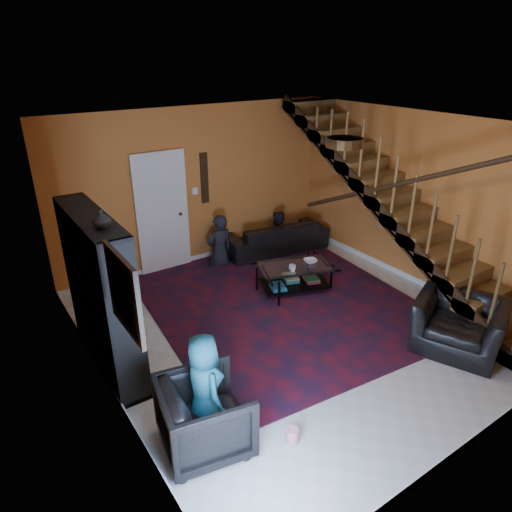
{
  "coord_description": "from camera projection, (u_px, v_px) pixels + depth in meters",
  "views": [
    {
      "loc": [
        -3.55,
        -4.33,
        3.66
      ],
      "look_at": [
        -0.33,
        0.4,
        1.04
      ],
      "focal_mm": 32.0,
      "sensor_mm": 36.0,
      "label": 1
    }
  ],
  "objects": [
    {
      "name": "floor",
      "position": [
        290.0,
        325.0,
        6.6
      ],
      "size": [
        5.5,
        5.5,
        0.0
      ],
      "primitive_type": "plane",
      "color": "beige",
      "rests_on": "ground"
    },
    {
      "name": "room",
      "position": [
        167.0,
        310.0,
        6.89
      ],
      "size": [
        5.5,
        5.5,
        5.5
      ],
      "color": "#C46B2B",
      "rests_on": "ground"
    },
    {
      "name": "staircase",
      "position": [
        400.0,
        207.0,
        7.1
      ],
      "size": [
        0.95,
        5.02,
        3.18
      ],
      "color": "brown",
      "rests_on": "floor"
    },
    {
      "name": "bookshelf",
      "position": [
        102.0,
        297.0,
        5.41
      ],
      "size": [
        0.35,
        1.8,
        2.0
      ],
      "color": "black",
      "rests_on": "floor"
    },
    {
      "name": "door",
      "position": [
        162.0,
        215.0,
        7.86
      ],
      "size": [
        0.82,
        0.05,
        2.05
      ],
      "primitive_type": "cube",
      "color": "silver",
      "rests_on": "floor"
    },
    {
      "name": "framed_picture",
      "position": [
        124.0,
        294.0,
        3.88
      ],
      "size": [
        0.04,
        0.74,
        0.74
      ],
      "primitive_type": "cube",
      "color": "maroon",
      "rests_on": "room"
    },
    {
      "name": "wall_hanging",
      "position": [
        204.0,
        178.0,
        8.08
      ],
      "size": [
        0.14,
        0.03,
        0.9
      ],
      "primitive_type": "cube",
      "color": "black",
      "rests_on": "room"
    },
    {
      "name": "ceiling_fixture",
      "position": [
        345.0,
        142.0,
        4.85
      ],
      "size": [
        0.4,
        0.4,
        0.1
      ],
      "primitive_type": "cylinder",
      "color": "#3F2814",
      "rests_on": "room"
    },
    {
      "name": "rug",
      "position": [
        279.0,
        301.0,
        7.22
      ],
      "size": [
        4.17,
        4.66,
        0.02
      ],
      "primitive_type": "cube",
      "rotation": [
        0.0,
        0.0,
        -0.09
      ],
      "color": "#490D17",
      "rests_on": "floor"
    },
    {
      "name": "sofa",
      "position": [
        275.0,
        236.0,
        8.93
      ],
      "size": [
        2.12,
        1.05,
        0.59
      ],
      "primitive_type": "imported",
      "rotation": [
        0.0,
        0.0,
        3.01
      ],
      "color": "black",
      "rests_on": "floor"
    },
    {
      "name": "armchair_left",
      "position": [
        205.0,
        416.0,
        4.45
      ],
      "size": [
        0.98,
        0.96,
        0.77
      ],
      "primitive_type": "imported",
      "rotation": [
        0.0,
        0.0,
        1.38
      ],
      "color": "black",
      "rests_on": "floor"
    },
    {
      "name": "armchair_right",
      "position": [
        459.0,
        325.0,
        5.98
      ],
      "size": [
        1.3,
        1.37,
        0.7
      ],
      "primitive_type": "imported",
      "rotation": [
        0.0,
        0.0,
        -1.16
      ],
      "color": "black",
      "rests_on": "floor"
    },
    {
      "name": "person_adult_a",
      "position": [
        220.0,
        251.0,
        8.36
      ],
      "size": [
        0.52,
        0.34,
        1.41
      ],
      "primitive_type": "imported",
      "rotation": [
        0.0,
        0.0,
        3.14
      ],
      "color": "black",
      "rests_on": "sofa"
    },
    {
      "name": "person_adult_b",
      "position": [
        277.0,
        241.0,
        9.06
      ],
      "size": [
        0.61,
        0.49,
        1.22
      ],
      "primitive_type": "imported",
      "rotation": [
        0.0,
        0.0,
        3.1
      ],
      "color": "black",
      "rests_on": "sofa"
    },
    {
      "name": "person_child",
      "position": [
        204.0,
        386.0,
        4.55
      ],
      "size": [
        0.38,
        0.58,
        1.16
      ],
      "primitive_type": "imported",
      "rotation": [
        0.0,
        0.0,
        1.55
      ],
      "color": "#174757",
      "rests_on": "armchair_left"
    },
    {
      "name": "coffee_table",
      "position": [
        294.0,
        276.0,
        7.47
      ],
      "size": [
        1.3,
        1.02,
        0.44
      ],
      "rotation": [
        0.0,
        0.0,
        -0.35
      ],
      "color": "black",
      "rests_on": "floor"
    },
    {
      "name": "cup_a",
      "position": [
        292.0,
        268.0,
        7.23
      ],
      "size": [
        0.15,
        0.15,
        0.09
      ],
      "primitive_type": "imported",
      "rotation": [
        0.0,
        0.0,
        0.41
      ],
      "color": "#999999",
      "rests_on": "coffee_table"
    },
    {
      "name": "cup_b",
      "position": [
        293.0,
        269.0,
        7.19
      ],
      "size": [
        0.11,
        0.11,
        0.09
      ],
      "primitive_type": "imported",
      "rotation": [
        0.0,
        0.0,
        0.23
      ],
      "color": "#999999",
      "rests_on": "coffee_table"
    },
    {
      "name": "bowl",
      "position": [
        310.0,
        261.0,
        7.5
      ],
      "size": [
        0.28,
        0.28,
        0.05
      ],
      "primitive_type": "imported",
      "rotation": [
        0.0,
        0.0,
        -0.36
      ],
      "color": "#999999",
      "rests_on": "coffee_table"
    },
    {
      "name": "vase",
      "position": [
        102.0,
        219.0,
        4.57
      ],
      "size": [
        0.18,
        0.18,
        0.19
      ],
      "primitive_type": "imported",
      "color": "#999999",
      "rests_on": "bookshelf"
    },
    {
      "name": "popcorn_bucket",
      "position": [
        292.0,
        435.0,
        4.61
      ],
      "size": [
        0.15,
        0.15,
        0.15
      ],
      "primitive_type": "cylinder",
      "rotation": [
        0.0,
        0.0,
        0.14
      ],
      "color": "red",
      "rests_on": "rug"
    }
  ]
}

